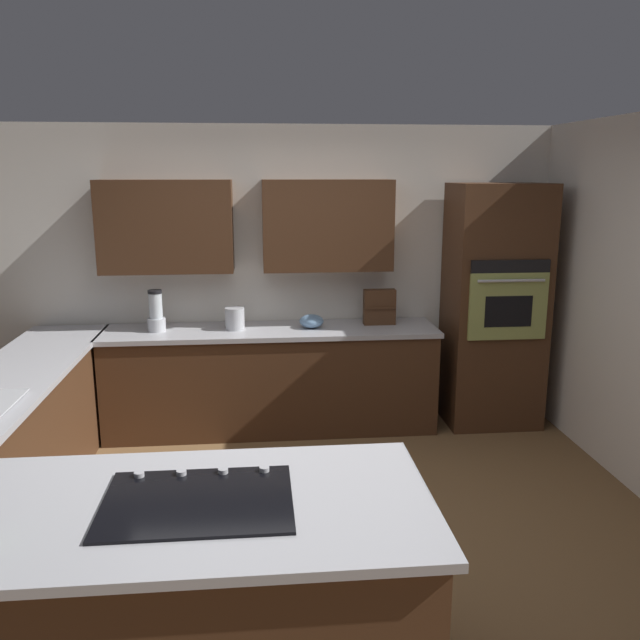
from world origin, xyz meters
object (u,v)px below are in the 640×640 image
kettle (235,319)px  cooktop (198,500)px  spice_rack (379,307)px  wall_oven (494,306)px  mixing_bowl (312,321)px  blender (156,314)px

kettle → cooktop: bearing=88.9°
spice_rack → cooktop: bearing=66.7°
wall_oven → cooktop: bearing=52.0°
mixing_bowl → spice_rack: bearing=-173.1°
spice_rack → kettle: spice_rack is taller
wall_oven → blender: 2.90m
blender → spice_rack: (-1.90, -0.07, 0.00)m
blender → spice_rack: size_ratio=1.13×
blender → mixing_bowl: (-1.30, 0.00, -0.09)m
cooktop → kettle: size_ratio=4.08×
spice_rack → kettle: 1.25m
wall_oven → mixing_bowl: 1.60m
cooktop → spice_rack: (-1.31, -3.04, 0.15)m
blender → spice_rack: 1.90m
blender → kettle: blender is taller
wall_oven → spice_rack: 1.00m
cooktop → blender: 3.03m
wall_oven → kettle: bearing=-0.3°
mixing_bowl → kettle: (0.65, 0.00, 0.04)m
cooktop → kettle: kettle is taller
cooktop → mixing_bowl: mixing_bowl is taller
blender → kettle: 0.65m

